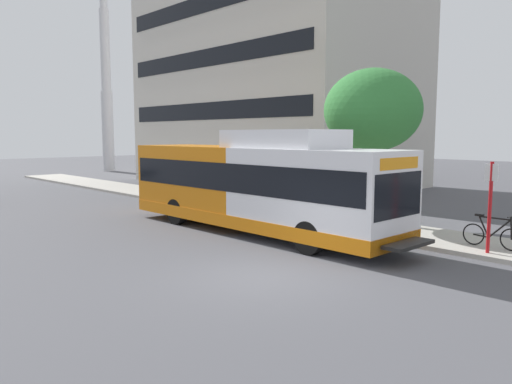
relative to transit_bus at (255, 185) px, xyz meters
name	(u,v)px	position (x,y,z in m)	size (l,w,h in m)	color
ground_plane	(112,231)	(-3.63, 3.74, -1.70)	(120.00, 120.00, 0.00)	#4C4C51
sidewalk_curb	(285,214)	(3.37, 1.74, -1.63)	(3.00, 56.00, 0.14)	#A8A399
transit_bus	(255,185)	(0.00, 0.00, 0.00)	(2.58, 12.25, 3.65)	white
bus_stop_sign_pole	(490,200)	(2.31, -7.23, -0.05)	(0.10, 0.36, 2.60)	red
bicycle_parked	(492,234)	(3.05, -7.06, -1.14)	(0.52, 1.76, 1.02)	black
street_tree_near_stop	(373,110)	(4.34, -1.92, 2.70)	(3.70, 3.70, 5.85)	#4C3823
lattice_comm_tower	(105,55)	(10.30, 31.66, 9.25)	(1.10, 1.10, 32.60)	#B7B7BC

